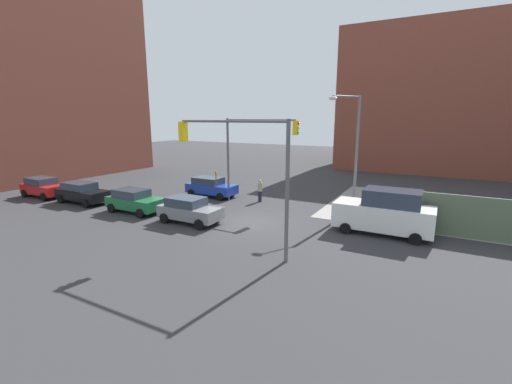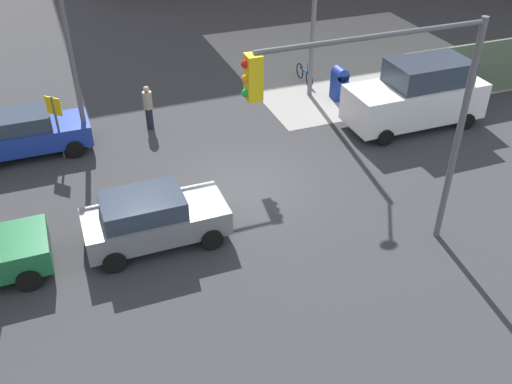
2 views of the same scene
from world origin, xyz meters
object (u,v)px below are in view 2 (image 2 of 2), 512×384
(traffic_signal_nw_corner, at_px, (136,16))
(hatchback_blue, at_px, (26,132))
(hatchback_gray, at_px, (153,218))
(traffic_signal_se_corner, at_px, (387,104))
(pedestrian_crossing, at_px, (148,107))
(mailbox_blue, at_px, (339,82))
(van_white_delivery, at_px, (417,95))
(bicycle_at_crosswalk, at_px, (20,132))
(bicycle_leaning_on_fence, at_px, (305,75))

(traffic_signal_nw_corner, bearing_deg, hatchback_blue, 175.33)
(hatchback_gray, distance_m, hatchback_blue, 7.38)
(traffic_signal_se_corner, xyz_separation_m, pedestrian_crossing, (-4.13, 9.70, -3.74))
(mailbox_blue, xyz_separation_m, van_white_delivery, (1.66, -3.20, 0.52))
(pedestrian_crossing, xyz_separation_m, bicycle_at_crosswalk, (-4.80, 0.80, -0.58))
(mailbox_blue, xyz_separation_m, hatchback_blue, (-12.73, -0.14, 0.08))
(pedestrian_crossing, height_order, bicycle_at_crosswalk, pedestrian_crossing)
(van_white_delivery, relative_size, pedestrian_crossing, 3.04)
(bicycle_leaning_on_fence, distance_m, bicycle_at_crosswalk, 12.46)
(hatchback_gray, distance_m, bicycle_at_crosswalk, 8.55)
(traffic_signal_nw_corner, xyz_separation_m, bicycle_leaning_on_fence, (7.77, 2.70, -4.32))
(hatchback_blue, distance_m, van_white_delivery, 14.72)
(hatchback_blue, height_order, pedestrian_crossing, pedestrian_crossing)
(traffic_signal_nw_corner, bearing_deg, traffic_signal_se_corner, -64.48)
(mailbox_blue, bearing_deg, traffic_signal_se_corner, -113.21)
(mailbox_blue, bearing_deg, traffic_signal_nw_corner, -176.58)
(mailbox_blue, bearing_deg, pedestrian_crossing, 178.60)
(bicycle_leaning_on_fence, bearing_deg, bicycle_at_crosswalk, -174.49)
(hatchback_gray, bearing_deg, mailbox_blue, 35.47)
(bicycle_at_crosswalk, bearing_deg, van_white_delivery, -15.98)
(hatchback_blue, xyz_separation_m, bicycle_at_crosswalk, (-0.28, 1.14, -0.50))
(traffic_signal_nw_corner, relative_size, bicycle_leaning_on_fence, 3.71)
(traffic_signal_se_corner, relative_size, hatchback_gray, 1.60)
(van_white_delivery, distance_m, bicycle_at_crosswalk, 15.28)
(traffic_signal_se_corner, distance_m, bicycle_at_crosswalk, 14.45)
(traffic_signal_nw_corner, xyz_separation_m, hatchback_blue, (-4.36, 0.36, -3.82))
(traffic_signal_nw_corner, xyz_separation_m, traffic_signal_se_corner, (4.30, -9.00, 0.01))
(traffic_signal_nw_corner, xyz_separation_m, hatchback_gray, (-1.19, -6.31, -3.82))
(traffic_signal_se_corner, distance_m, pedestrian_crossing, 11.19)
(hatchback_blue, relative_size, pedestrian_crossing, 2.41)
(traffic_signal_se_corner, distance_m, hatchback_gray, 7.21)
(traffic_signal_nw_corner, distance_m, bicycle_at_crosswalk, 6.51)
(mailbox_blue, relative_size, hatchback_blue, 0.33)
(hatchback_blue, relative_size, bicycle_at_crosswalk, 2.44)
(hatchback_gray, height_order, bicycle_leaning_on_fence, hatchback_gray)
(hatchback_blue, distance_m, pedestrian_crossing, 4.54)
(van_white_delivery, distance_m, bicycle_leaning_on_fence, 5.93)
(traffic_signal_se_corner, bearing_deg, traffic_signal_nw_corner, 115.52)
(pedestrian_crossing, relative_size, bicycle_at_crosswalk, 1.01)
(traffic_signal_nw_corner, height_order, bicycle_at_crosswalk, traffic_signal_nw_corner)
(traffic_signal_nw_corner, bearing_deg, pedestrian_crossing, 76.30)
(traffic_signal_nw_corner, relative_size, mailbox_blue, 4.55)
(mailbox_blue, relative_size, van_white_delivery, 0.26)
(pedestrian_crossing, bearing_deg, traffic_signal_nw_corner, -78.98)
(hatchback_gray, distance_m, bicycle_leaning_on_fence, 12.72)
(traffic_signal_nw_corner, relative_size, hatchback_blue, 1.52)
(traffic_signal_nw_corner, height_order, mailbox_blue, traffic_signal_nw_corner)
(van_white_delivery, bearing_deg, bicycle_at_crosswalk, 164.02)
(traffic_signal_nw_corner, relative_size, bicycle_at_crosswalk, 3.71)
(traffic_signal_nw_corner, relative_size, traffic_signal_se_corner, 1.00)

